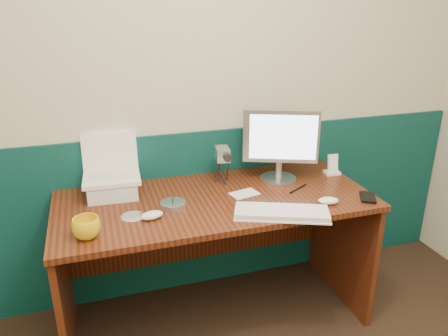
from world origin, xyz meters
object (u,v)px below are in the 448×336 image
object	(u,v)px
laptop	(110,159)
monitor	(280,146)
mug	(86,228)
desk	(216,261)
camcorder	(222,167)
keyboard	(282,213)

from	to	relation	value
laptop	monitor	distance (m)	0.90
laptop	mug	distance (m)	0.46
desk	laptop	size ratio (longest dim) A/B	5.64
mug	camcorder	xyz separation A→B (m)	(0.73, 0.40, 0.04)
keyboard	mug	bearing A→B (deg)	-162.10
monitor	keyboard	size ratio (longest dim) A/B	0.93
laptop	mug	world-z (taller)	laptop
desk	mug	world-z (taller)	mug
desk	keyboard	distance (m)	0.54
monitor	laptop	bearing A→B (deg)	-162.37
desk	monitor	size ratio (longest dim) A/B	3.94
laptop	mug	size ratio (longest dim) A/B	2.40
laptop	mug	bearing A→B (deg)	-105.46
monitor	camcorder	size ratio (longest dim) A/B	2.27
monitor	desk	bearing A→B (deg)	-141.48
desk	keyboard	xyz separation A→B (m)	(0.24, -0.28, 0.39)
mug	monitor	bearing A→B (deg)	18.05
desk	monitor	bearing A→B (deg)	16.50
laptop	mug	xyz separation A→B (m)	(-0.14, -0.41, -0.16)
mug	laptop	bearing A→B (deg)	71.35
keyboard	mug	xyz separation A→B (m)	(-0.87, 0.06, 0.03)
desk	laptop	world-z (taller)	laptop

